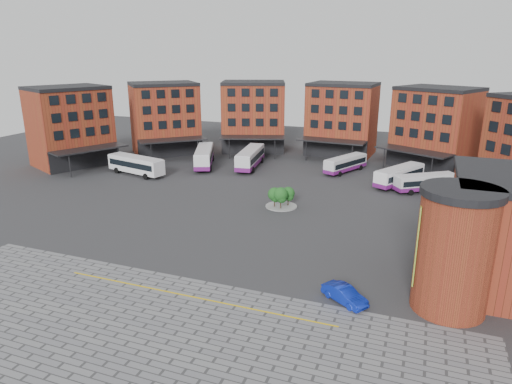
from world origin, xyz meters
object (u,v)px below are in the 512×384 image
(tree_island, at_px, (281,196))
(bus_a, at_px, (136,164))
(bus_f, at_px, (426,182))
(bus_b, at_px, (204,156))
(bus_e, at_px, (399,175))
(bus_c, at_px, (250,158))
(bus_d, at_px, (346,164))
(blue_car, at_px, (345,295))

(tree_island, bearing_deg, bus_a, 165.00)
(bus_f, bearing_deg, bus_a, -116.35)
(bus_a, height_order, bus_b, bus_b)
(bus_b, distance_m, bus_e, 35.07)
(bus_c, bearing_deg, bus_d, 1.60)
(bus_d, relative_size, bus_e, 0.95)
(bus_a, distance_m, bus_e, 44.40)
(blue_car, bearing_deg, bus_b, 74.06)
(bus_a, bearing_deg, bus_f, -68.07)
(bus_a, xyz_separation_m, bus_b, (8.34, 9.68, -0.05))
(bus_b, relative_size, bus_e, 1.17)
(bus_b, height_order, bus_f, bus_b)
(bus_f, bearing_deg, bus_c, -133.59)
(bus_c, distance_m, bus_f, 31.02)
(tree_island, xyz_separation_m, bus_d, (4.89, 22.45, -0.18))
(blue_car, bearing_deg, bus_f, 24.62)
(tree_island, height_order, bus_a, bus_a)
(bus_b, bearing_deg, bus_f, -26.43)
(bus_f, bearing_deg, bus_d, -154.04)
(tree_island, distance_m, bus_b, 27.00)
(tree_island, relative_size, bus_e, 0.41)
(blue_car, bearing_deg, bus_e, 31.00)
(bus_e, bearing_deg, bus_d, 179.34)
(bus_e, distance_m, blue_car, 38.82)
(bus_d, relative_size, blue_car, 2.31)
(tree_island, distance_m, bus_f, 23.72)
(bus_f, bearing_deg, blue_car, -43.97)
(bus_f, bearing_deg, tree_island, -86.03)
(bus_c, height_order, bus_e, bus_c)
(bus_a, height_order, bus_c, bus_c)
(tree_island, relative_size, bus_d, 0.44)
(bus_b, bearing_deg, blue_car, -72.33)
(tree_island, distance_m, bus_e, 22.39)
(bus_b, relative_size, bus_d, 1.24)
(tree_island, distance_m, blue_car, 25.11)
(tree_island, xyz_separation_m, bus_f, (18.47, 14.88, -0.22))
(bus_a, distance_m, bus_d, 36.90)
(bus_a, xyz_separation_m, bus_f, (47.42, 7.13, -0.43))
(bus_c, relative_size, bus_f, 1.34)
(bus_a, relative_size, bus_f, 1.26)
(bus_b, bearing_deg, bus_a, -153.45)
(bus_a, bearing_deg, bus_e, -64.48)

